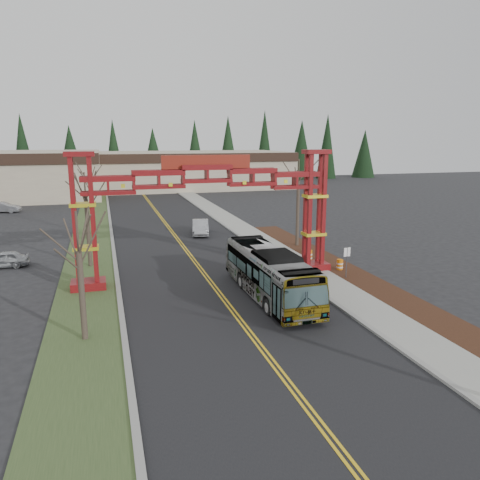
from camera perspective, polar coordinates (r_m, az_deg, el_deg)
name	(u,v)px	position (r m, az deg, el deg)	size (l,w,h in m)	color
ground	(323,429)	(17.45, 10.07, -21.70)	(200.00, 200.00, 0.00)	black
road	(190,255)	(39.64, -6.10, -1.89)	(12.00, 110.00, 0.02)	black
lane_line_left	(189,255)	(39.61, -6.27, -1.88)	(0.12, 100.00, 0.01)	gold
lane_line_right	(192,255)	(39.65, -5.93, -1.85)	(0.12, 100.00, 0.01)	gold
curb_right	(259,250)	(41.11, 2.36, -1.21)	(0.30, 110.00, 0.15)	gray
sidewalk_right	(275,249)	(41.59, 4.25, -1.08)	(2.60, 110.00, 0.14)	gray
landscape_strip	(403,302)	(30.02, 19.21, -7.12)	(2.60, 50.00, 0.12)	black
grass_median	(91,262)	(39.08, -17.73, -2.58)	(4.00, 110.00, 0.08)	#364A25
curb_left	(115,260)	(39.05, -15.02, -2.37)	(0.30, 110.00, 0.15)	gray
gateway_arch	(207,194)	(31.78, -4.06, 5.58)	(18.20, 1.60, 8.90)	#630D12
retail_building_east	(189,170)	(94.49, -6.21, 8.53)	(38.00, 20.30, 7.00)	tan
conifer_treeline	(134,153)	(105.12, -12.76, 10.30)	(116.10, 5.60, 13.00)	black
transit_bus	(270,273)	(28.98, 3.62, -4.08)	(2.56, 10.96, 3.05)	#929599
silver_sedan	(200,227)	(48.04, -4.84, 1.56)	(1.59, 4.57, 1.51)	#A5A8AD
parked_car_near_a	(3,259)	(39.99, -26.96, -2.13)	(1.51, 3.76, 1.28)	#B0B4B9
parked_car_far_a	(3,207)	(69.54, -26.92, 3.57)	(1.48, 4.25, 1.40)	#9C9EA3
bare_tree_median_near	(79,252)	(23.29, -19.07, -1.41)	(2.93, 2.93, 6.41)	#382D26
bare_tree_median_mid	(86,199)	(36.91, -18.29, 4.74)	(2.99, 2.99, 7.23)	#382D26
bare_tree_median_far	(89,183)	(49.99, -17.89, 6.69)	(2.92, 2.92, 7.25)	#382D26
bare_tree_right_far	(298,182)	(42.14, 7.14, 7.03)	(2.99, 2.99, 7.89)	#382D26
street_sign	(347,257)	(33.35, 12.90, -1.99)	(0.52, 0.11, 2.27)	#3F3F44
barrel_south	(340,265)	(35.60, 12.06, -3.02)	(0.48, 0.48, 0.89)	orange
barrel_mid	(309,256)	(37.78, 8.41, -1.93)	(0.51, 0.51, 0.95)	orange
barrel_north	(306,248)	(40.34, 8.11, -0.97)	(0.54, 0.54, 1.01)	orange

